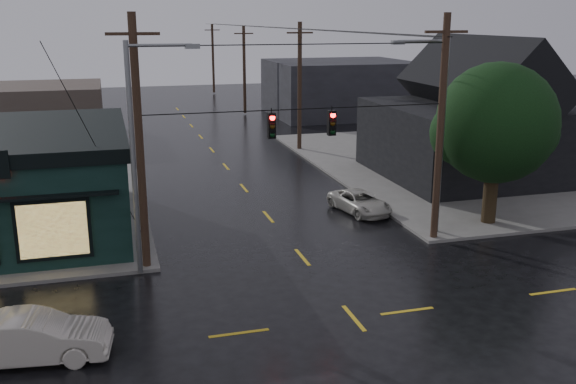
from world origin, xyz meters
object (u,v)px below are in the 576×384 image
object	(u,v)px
utility_pole_nw	(147,269)
sedan_cream	(33,338)
corner_tree	(496,123)
utility_pole_ne	(433,240)
suv_silver	(360,202)

from	to	relation	value
utility_pole_nw	sedan_cream	distance (m)	7.53
corner_tree	utility_pole_ne	xyz separation A→B (m)	(-3.69, -1.30, -5.06)
utility_pole_ne	sedan_cream	xyz separation A→B (m)	(-16.73, -6.50, 0.74)
utility_pole_nw	utility_pole_ne	distance (m)	13.00
corner_tree	sedan_cream	distance (m)	22.28
utility_pole_nw	corner_tree	bearing A→B (deg)	4.47
corner_tree	suv_silver	xyz separation A→B (m)	(-5.35, 3.67, -4.50)
utility_pole_nw	suv_silver	bearing A→B (deg)	23.69
utility_pole_ne	sedan_cream	distance (m)	17.96
utility_pole_ne	suv_silver	distance (m)	5.27
sedan_cream	suv_silver	xyz separation A→B (m)	(15.07, 11.47, -0.18)
suv_silver	utility_pole_ne	bearing A→B (deg)	-83.48
utility_pole_ne	suv_silver	size ratio (longest dim) A/B	2.50
sedan_cream	suv_silver	world-z (taller)	sedan_cream
utility_pole_nw	suv_silver	xyz separation A→B (m)	(11.34, 4.97, 0.56)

